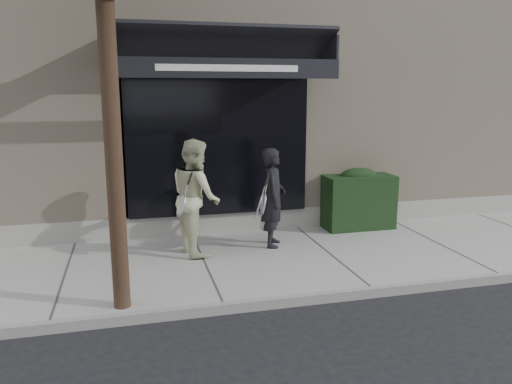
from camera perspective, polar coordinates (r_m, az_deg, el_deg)
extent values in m
plane|color=black|center=(8.23, 8.16, -7.57)|extent=(80.00, 80.00, 0.00)
cube|color=gray|center=(8.21, 8.18, -7.18)|extent=(20.00, 3.00, 0.12)
cube|color=gray|center=(6.90, 13.17, -11.05)|extent=(20.00, 0.10, 0.14)
cube|color=beige|center=(12.53, -0.38, 11.95)|extent=(14.00, 7.00, 5.50)
cube|color=gray|center=(9.68, 4.38, -2.99)|extent=(14.02, 0.42, 0.50)
cube|color=black|center=(8.89, -4.40, 5.86)|extent=(3.20, 0.30, 2.60)
cube|color=gray|center=(8.90, -14.81, 5.52)|extent=(0.08, 0.40, 2.60)
cube|color=gray|center=(9.44, 5.10, 6.19)|extent=(0.08, 0.40, 2.60)
cube|color=gray|center=(9.00, -4.71, 14.48)|extent=(3.36, 0.40, 0.12)
cube|color=black|center=(8.33, -3.89, 16.50)|extent=(3.60, 1.03, 0.55)
cube|color=black|center=(7.82, -3.16, 13.96)|extent=(3.60, 0.05, 0.30)
cube|color=white|center=(7.79, -3.12, 13.97)|extent=(2.20, 0.01, 0.10)
cube|color=black|center=(8.19, -16.71, 15.58)|extent=(0.04, 1.00, 0.45)
cube|color=black|center=(8.82, 8.00, 15.63)|extent=(0.04, 1.00, 0.45)
cube|color=black|center=(9.60, 11.51, -1.05)|extent=(1.30, 0.70, 1.00)
ellipsoid|color=black|center=(9.50, 11.63, 1.90)|extent=(0.71, 0.38, 0.27)
cylinder|color=black|center=(5.87, -16.19, 8.31)|extent=(0.20, 0.20, 4.80)
imported|color=black|center=(8.23, 1.98, -0.64)|extent=(0.56, 0.69, 1.64)
torus|color=silver|center=(7.96, 0.83, -1.39)|extent=(0.11, 0.31, 0.30)
cylinder|color=silver|center=(7.96, 0.83, -1.39)|extent=(0.08, 0.27, 0.27)
cylinder|color=silver|center=(7.96, 0.83, -1.39)|extent=(0.18, 0.04, 0.05)
cylinder|color=black|center=(7.96, 0.83, -1.39)|extent=(0.20, 0.05, 0.07)
torus|color=silver|center=(7.85, 0.35, -1.56)|extent=(0.19, 0.32, 0.30)
cylinder|color=silver|center=(7.85, 0.35, -1.56)|extent=(0.16, 0.28, 0.26)
cylinder|color=silver|center=(7.85, 0.35, -1.56)|extent=(0.18, 0.07, 0.07)
cylinder|color=black|center=(7.85, 0.35, -1.56)|extent=(0.20, 0.09, 0.09)
imported|color=beige|center=(7.91, -6.88, -0.54)|extent=(0.85, 1.01, 1.83)
torus|color=silver|center=(7.59, -8.54, -1.49)|extent=(0.16, 0.32, 0.29)
cylinder|color=silver|center=(7.59, -8.54, -1.49)|extent=(0.12, 0.28, 0.26)
cylinder|color=silver|center=(7.59, -8.54, -1.49)|extent=(0.18, 0.04, 0.08)
cylinder|color=black|center=(7.59, -8.54, -1.49)|extent=(0.20, 0.05, 0.10)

